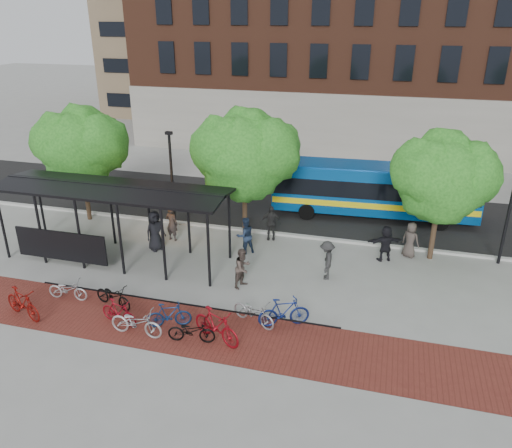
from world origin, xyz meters
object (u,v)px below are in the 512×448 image
(pedestrian_8, at_px, (243,268))
(bike_7, at_px, (169,315))
(bike_2, at_px, (68,289))
(pedestrian_9, at_px, (327,260))
(tree_c, at_px, (444,175))
(bike_4, at_px, (113,296))
(pedestrian_6, at_px, (410,240))
(bike_9, at_px, (216,326))
(lamp_post_right, at_px, (510,207))
(bike_6, at_px, (136,322))
(bike_1, at_px, (23,303))
(pedestrian_5, at_px, (386,243))
(pedestrian_2, at_px, (245,235))
(bike_8, at_px, (191,331))
(bike_10, at_px, (254,312))
(pedestrian_4, at_px, (271,223))
(bike_5, at_px, (119,312))
(lamp_post_left, at_px, (172,177))
(bus, at_px, (374,188))
(tree_b, at_px, (246,152))
(bike_11, at_px, (284,312))
(pedestrian_0, at_px, (155,231))
(pedestrian_1, at_px, (172,224))

(pedestrian_8, bearing_deg, bike_7, 176.44)
(bike_2, bearing_deg, pedestrian_9, -68.84)
(tree_c, relative_size, bike_4, 3.31)
(pedestrian_6, bearing_deg, bike_9, 81.26)
(lamp_post_right, distance_m, bike_6, 16.42)
(bike_1, xyz_separation_m, bike_6, (4.62, 0.10, -0.08))
(bike_6, distance_m, pedestrian_5, 11.69)
(bike_9, bearing_deg, pedestrian_2, 32.91)
(bike_2, bearing_deg, bike_8, -106.07)
(bike_10, height_order, pedestrian_4, pedestrian_4)
(bike_6, height_order, bike_7, bike_6)
(bike_9, bearing_deg, pedestrian_5, -9.90)
(bike_5, distance_m, bike_9, 3.80)
(bike_4, xyz_separation_m, bike_5, (0.81, -0.99, 0.02))
(bike_2, xyz_separation_m, bike_10, (7.60, 0.33, 0.05))
(lamp_post_left, distance_m, bus, 10.95)
(tree_c, height_order, bike_8, tree_c)
(bike_4, relative_size, pedestrian_4, 1.00)
(bike_1, height_order, bike_7, bike_1)
(lamp_post_right, relative_size, bike_9, 2.47)
(pedestrian_5, relative_size, pedestrian_6, 1.00)
(bike_4, bearing_deg, bike_7, -87.73)
(tree_b, bearing_deg, bike_1, -123.13)
(bus, xyz_separation_m, bike_11, (-2.45, -11.66, -1.13))
(lamp_post_left, xyz_separation_m, pedestrian_8, (5.35, -5.10, -1.89))
(bike_1, xyz_separation_m, pedestrian_4, (7.24, 9.27, 0.29))
(bike_5, relative_size, pedestrian_0, 0.83)
(pedestrian_0, bearing_deg, bike_6, -124.59)
(tree_b, relative_size, bike_10, 3.46)
(bike_5, bearing_deg, lamp_post_left, 24.41)
(lamp_post_right, xyz_separation_m, pedestrian_1, (-15.41, -1.60, -1.86))
(pedestrian_9, bearing_deg, bike_10, -33.86)
(bike_2, relative_size, pedestrian_5, 0.97)
(tree_b, relative_size, lamp_post_right, 1.26)
(pedestrian_9, bearing_deg, bike_11, -21.12)
(lamp_post_left, bearing_deg, pedestrian_4, -2.13)
(tree_b, xyz_separation_m, bus, (5.95, 4.49, -2.76))
(bike_10, distance_m, pedestrian_5, 7.89)
(bike_4, xyz_separation_m, bike_6, (1.76, -1.45, 0.06))
(bike_4, bearing_deg, bike_8, -92.66)
(bus, bearing_deg, pedestrian_1, -151.64)
(bike_6, bearing_deg, bike_9, -79.42)
(pedestrian_0, bearing_deg, bike_11, -86.93)
(bike_5, distance_m, pedestrian_2, 7.40)
(tree_b, relative_size, bike_4, 3.62)
(bike_1, xyz_separation_m, bike_5, (3.67, 0.56, -0.11))
(bike_5, bearing_deg, bike_7, -66.83)
(lamp_post_right, height_order, bike_8, lamp_post_right)
(pedestrian_8, bearing_deg, pedestrian_0, 88.97)
(tree_c, xyz_separation_m, bus, (-3.04, 4.49, -2.35))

